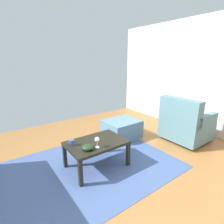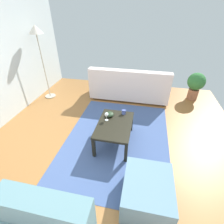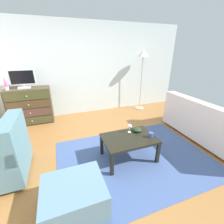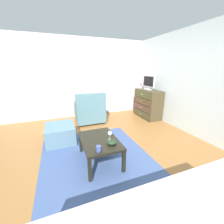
# 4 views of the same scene
# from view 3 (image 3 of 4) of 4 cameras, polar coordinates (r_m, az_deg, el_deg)

# --- Properties ---
(ground_plane) EXTENTS (5.68, 5.09, 0.05)m
(ground_plane) POSITION_cam_3_polar(r_m,az_deg,el_deg) (2.90, 2.81, -15.88)
(ground_plane) COLOR olive
(wall_accent_rear) EXTENTS (5.68, 0.12, 2.50)m
(wall_accent_rear) POSITION_cam_3_polar(r_m,az_deg,el_deg) (4.51, -8.62, 15.61)
(wall_accent_rear) COLOR silver
(wall_accent_rear) RESTS_ON ground_plane
(area_rug) EXTENTS (2.60, 1.90, 0.01)m
(area_rug) POSITION_cam_3_polar(r_m,az_deg,el_deg) (2.81, 8.40, -16.79)
(area_rug) COLOR #3B507F
(area_rug) RESTS_ON ground_plane
(dresser) EXTENTS (1.01, 0.49, 0.91)m
(dresser) POSITION_cam_3_polar(r_m,az_deg,el_deg) (4.34, -28.50, 2.04)
(dresser) COLOR #413722
(dresser) RESTS_ON ground_plane
(tv) EXTENTS (0.56, 0.18, 0.45)m
(tv) POSITION_cam_3_polar(r_m,az_deg,el_deg) (4.22, -30.85, 10.78)
(tv) COLOR silver
(tv) RESTS_ON dresser
(lava_lamp) EXTENTS (0.09, 0.09, 0.33)m
(lava_lamp) POSITION_cam_3_polar(r_m,az_deg,el_deg) (4.25, -35.45, 8.70)
(lava_lamp) COLOR #B7B7BC
(lava_lamp) RESTS_ON dresser
(coffee_table) EXTENTS (0.88, 0.59, 0.42)m
(coffee_table) POSITION_cam_3_polar(r_m,az_deg,el_deg) (2.59, 6.53, -10.59)
(coffee_table) COLOR black
(coffee_table) RESTS_ON ground_plane
(wine_glass) EXTENTS (0.07, 0.07, 0.16)m
(wine_glass) POSITION_cam_3_polar(r_m,az_deg,el_deg) (2.66, 6.71, -5.39)
(wine_glass) COLOR silver
(wine_glass) RESTS_ON coffee_table
(mug) EXTENTS (0.11, 0.08, 0.09)m
(mug) POSITION_cam_3_polar(r_m,az_deg,el_deg) (2.62, 14.56, -8.39)
(mug) COLOR #3C4C8F
(mug) RESTS_ON coffee_table
(bowl_decorative) EXTENTS (0.16, 0.16, 0.07)m
(bowl_decorative) POSITION_cam_3_polar(r_m,az_deg,el_deg) (2.74, 9.49, -6.60)
(bowl_decorative) COLOR #1D2F1C
(bowl_decorative) RESTS_ON coffee_table
(couch_large) EXTENTS (0.85, 2.02, 0.84)m
(couch_large) POSITION_cam_3_polar(r_m,az_deg,el_deg) (3.69, 33.33, -4.45)
(couch_large) COLOR #332319
(couch_large) RESTS_ON ground_plane
(ottoman) EXTENTS (0.70, 0.61, 0.38)m
(ottoman) POSITION_cam_3_polar(r_m,az_deg,el_deg) (2.05, -14.11, -28.88)
(ottoman) COLOR slate
(ottoman) RESTS_ON ground_plane
(standing_lamp) EXTENTS (0.32, 0.32, 1.78)m
(standing_lamp) POSITION_cam_3_polar(r_m,az_deg,el_deg) (4.71, 11.67, 19.08)
(standing_lamp) COLOR #A59E8C
(standing_lamp) RESTS_ON ground_plane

